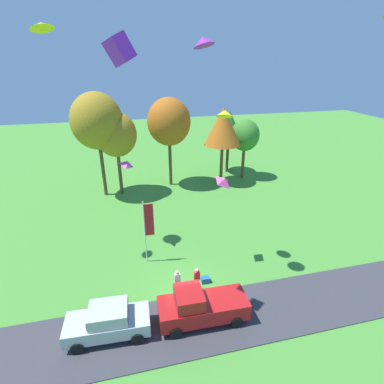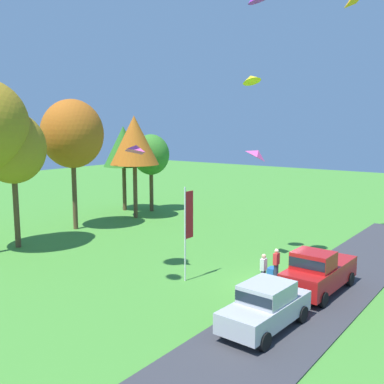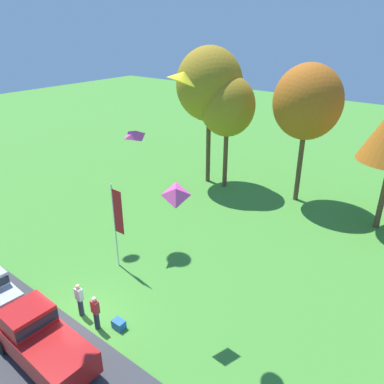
% 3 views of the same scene
% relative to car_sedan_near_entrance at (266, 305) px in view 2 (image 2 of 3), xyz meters
% --- Properties ---
extents(ground_plane, '(120.00, 120.00, 0.00)m').
position_rel_car_sedan_near_entrance_xyz_m(ground_plane, '(4.64, 1.99, -1.04)').
color(ground_plane, '#478E33').
extents(pavement_strip, '(36.00, 4.40, 0.06)m').
position_rel_car_sedan_near_entrance_xyz_m(pavement_strip, '(4.64, -0.35, -1.01)').
color(pavement_strip, '#38383D').
rests_on(pavement_strip, ground).
extents(car_sedan_near_entrance, '(4.48, 2.13, 1.84)m').
position_rel_car_sedan_near_entrance_xyz_m(car_sedan_near_entrance, '(0.00, 0.00, 0.00)').
color(car_sedan_near_entrance, '#B7B7BC').
rests_on(car_sedan_near_entrance, ground).
extents(car_pickup_by_flagpole, '(5.05, 2.16, 2.14)m').
position_rel_car_sedan_near_entrance_xyz_m(car_pickup_by_flagpole, '(4.96, -0.19, 0.07)').
color(car_pickup_by_flagpole, red).
rests_on(car_pickup_by_flagpole, ground).
extents(person_on_lawn, '(0.36, 0.24, 1.71)m').
position_rel_car_sedan_near_entrance_xyz_m(person_on_lawn, '(5.42, 2.21, -0.16)').
color(person_on_lawn, '#2D334C').
rests_on(person_on_lawn, ground).
extents(person_watching_sky, '(0.36, 0.24, 1.71)m').
position_rel_car_sedan_near_entrance_xyz_m(person_watching_sky, '(4.18, 2.30, -0.16)').
color(person_watching_sky, '#2D334C').
rests_on(person_watching_sky, ground).
extents(tree_far_right, '(4.20, 4.20, 8.87)m').
position_rel_car_sedan_near_entrance_xyz_m(tree_far_right, '(1.15, 18.83, 5.49)').
color(tree_far_right, brown).
rests_on(tree_far_right, ground).
extents(tree_center_back, '(4.71, 4.71, 9.95)m').
position_rel_car_sedan_near_entrance_xyz_m(tree_center_back, '(6.84, 20.01, 6.29)').
color(tree_center_back, brown).
rests_on(tree_center_back, ground).
extents(tree_right_of_center, '(4.18, 4.18, 8.82)m').
position_rel_car_sedan_near_entrance_xyz_m(tree_right_of_center, '(12.80, 19.31, 5.66)').
color(tree_right_of_center, brown).
rests_on(tree_right_of_center, ground).
extents(tree_far_left, '(3.75, 3.75, 7.92)m').
position_rel_car_sedan_near_entrance_xyz_m(tree_far_left, '(14.73, 22.59, 4.96)').
color(tree_far_left, brown).
rests_on(tree_far_left, ground).
extents(tree_lone_near, '(3.40, 3.40, 7.18)m').
position_rel_car_sedan_near_entrance_xyz_m(tree_lone_near, '(15.92, 20.24, 4.23)').
color(tree_lone_near, brown).
rests_on(tree_lone_near, ground).
extents(flag_banner, '(0.71, 0.08, 4.91)m').
position_rel_car_sedan_near_entrance_xyz_m(flag_banner, '(2.83, 5.98, 2.07)').
color(flag_banner, silver).
rests_on(flag_banner, ground).
extents(cooler_box, '(0.56, 0.40, 0.40)m').
position_rel_car_sedan_near_entrance_xyz_m(cooler_box, '(6.16, 2.79, -0.84)').
color(cooler_box, blue).
rests_on(cooler_box, ground).
extents(kite_delta_over_trees, '(1.40, 1.44, 0.74)m').
position_rel_car_sedan_near_entrance_xyz_m(kite_delta_over_trees, '(7.90, 5.28, 9.57)').
color(kite_delta_over_trees, yellow).
extents(kite_diamond_high_right, '(0.90, 1.12, 0.59)m').
position_rel_car_sedan_near_entrance_xyz_m(kite_diamond_high_right, '(1.89, 8.62, 5.76)').
color(kite_diamond_high_right, '#EA4C9E').
extents(kite_diamond_topmost, '(1.29, 1.32, 0.79)m').
position_rel_car_sedan_near_entrance_xyz_m(kite_diamond_topmost, '(7.94, 4.75, 5.32)').
color(kite_diamond_topmost, '#EA4C9E').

